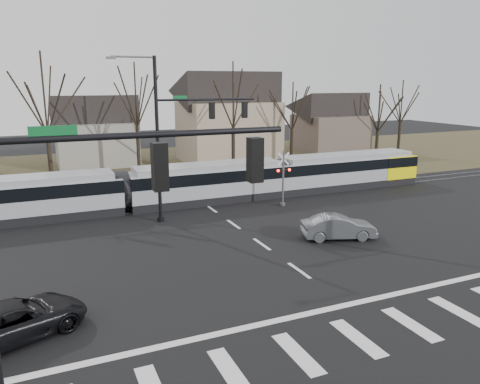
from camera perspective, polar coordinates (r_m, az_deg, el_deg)
name	(u,v)px	position (r m, az deg, el deg)	size (l,w,h in m)	color
ground	(323,287)	(21.02, 10.05, -11.35)	(140.00, 140.00, 0.00)	black
grass_verge	(152,167)	(49.76, -10.65, 3.01)	(140.00, 28.00, 0.01)	#38331E
crosswalk	(385,331)	(18.20, 17.25, -15.86)	(27.00, 2.60, 0.01)	silver
stop_line	(348,305)	(19.70, 13.00, -13.23)	(28.00, 0.35, 0.01)	silver
lane_dashes	(202,202)	(34.68, -4.62, -1.25)	(0.18, 30.00, 0.01)	silver
rail_pair	(203,203)	(34.49, -4.52, -1.29)	(90.00, 1.52, 0.06)	#59595E
tram	(206,181)	(34.44, -4.13, 1.31)	(37.75, 2.80, 2.86)	gray
sedan	(338,227)	(27.07, 11.91, -4.21)	(4.39, 2.66, 1.37)	#4B4E52
suv	(16,320)	(18.45, -25.65, -13.88)	(5.29, 3.90, 1.34)	black
signal_pole_near_left	(67,231)	(10.25, -20.33, -4.52)	(9.28, 0.44, 10.20)	black
signal_pole_far	(182,131)	(29.66, -7.04, 7.41)	(9.28, 0.44, 10.20)	black
rail_crossing_signal	(283,180)	(33.37, 5.28, 1.47)	(1.08, 0.36, 4.00)	#59595B
tree_row	(186,123)	(43.87, -6.56, 8.38)	(59.20, 7.20, 10.00)	black
house_b	(95,127)	(52.33, -17.23, 7.53)	(8.64, 7.56, 7.65)	gray
house_c	(228,114)	(52.77, -1.47, 9.53)	(10.80, 8.64, 10.10)	gray
house_d	(330,120)	(61.75, 10.97, 8.67)	(8.64, 7.56, 7.65)	brown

